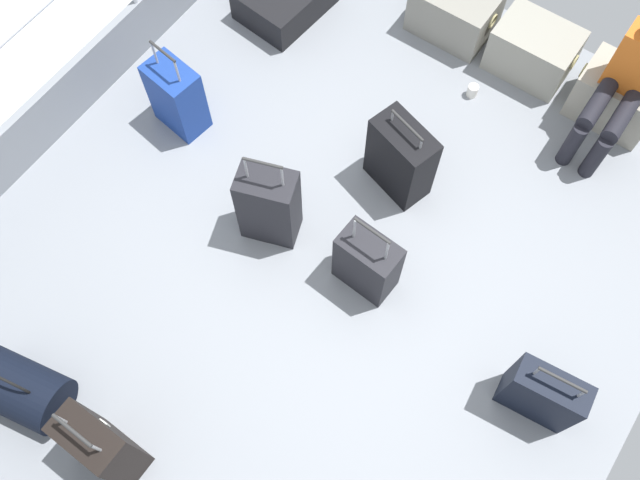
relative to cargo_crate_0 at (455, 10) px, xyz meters
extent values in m
cube|color=gray|center=(0.30, -2.18, -0.23)|extent=(4.40, 5.20, 0.06)
cube|color=gray|center=(-1.87, -2.18, 0.03)|extent=(0.06, 5.20, 0.45)
cylinder|color=silver|center=(-1.87, -2.18, 0.80)|extent=(0.04, 4.16, 0.04)
cube|color=gray|center=(0.00, 0.00, 0.00)|extent=(0.61, 0.45, 0.40)
torus|color=tan|center=(0.32, 0.00, 0.08)|extent=(0.02, 0.12, 0.12)
cube|color=gray|center=(0.68, 0.00, 0.00)|extent=(0.60, 0.42, 0.39)
torus|color=tan|center=(0.37, 0.00, 0.08)|extent=(0.02, 0.12, 0.12)
torus|color=tan|center=(0.99, 0.00, 0.08)|extent=(0.02, 0.12, 0.12)
cube|color=#9E9989|center=(1.38, -0.04, 0.01)|extent=(0.58, 0.41, 0.41)
torus|color=tan|center=(1.08, -0.04, 0.09)|extent=(0.02, 0.12, 0.12)
cube|color=orange|center=(1.38, -0.09, 0.45)|extent=(0.34, 0.20, 0.48)
cylinder|color=black|center=(1.47, -0.39, 0.25)|extent=(0.12, 0.40, 0.12)
cylinder|color=black|center=(1.47, -0.59, 0.01)|extent=(0.11, 0.11, 0.41)
cylinder|color=black|center=(1.29, -0.39, 0.25)|extent=(0.12, 0.40, 0.12)
cylinder|color=black|center=(1.29, -0.59, 0.01)|extent=(0.11, 0.11, 0.41)
cube|color=black|center=(-0.12, -2.23, 0.14)|extent=(0.43, 0.35, 0.67)
cylinder|color=#A5A8AD|center=(-0.22, -2.27, 0.57)|extent=(0.02, 0.02, 0.21)
cylinder|color=#A5A8AD|center=(-0.01, -2.20, 0.57)|extent=(0.02, 0.02, 0.21)
cylinder|color=#2D2D2D|center=(-0.12, -2.23, 0.68)|extent=(0.24, 0.10, 0.02)
cube|color=green|center=(-0.16, -2.12, 0.26)|extent=(0.05, 0.02, 0.08)
cube|color=navy|center=(-1.18, -1.90, 0.09)|extent=(0.40, 0.29, 0.57)
cylinder|color=#A5A8AD|center=(-1.29, -1.88, 0.48)|extent=(0.02, 0.02, 0.21)
cylinder|color=#A5A8AD|center=(-1.07, -1.91, 0.48)|extent=(0.02, 0.02, 0.21)
cylinder|color=#2D2D2D|center=(-1.18, -1.90, 0.58)|extent=(0.24, 0.05, 0.02)
cube|color=green|center=(-1.17, -1.77, 0.16)|extent=(0.05, 0.01, 0.08)
cube|color=black|center=(0.39, -1.43, 0.11)|extent=(0.50, 0.36, 0.61)
cylinder|color=#A5A8AD|center=(0.26, -1.39, 0.46)|extent=(0.02, 0.02, 0.09)
cylinder|color=#A5A8AD|center=(0.52, -1.47, 0.46)|extent=(0.02, 0.02, 0.09)
cylinder|color=#2D2D2D|center=(0.39, -1.43, 0.50)|extent=(0.28, 0.10, 0.02)
cube|color=silver|center=(0.43, -1.30, 0.17)|extent=(0.05, 0.02, 0.08)
cube|color=black|center=(0.62, -2.18, 0.07)|extent=(0.41, 0.25, 0.53)
cylinder|color=#A5A8AD|center=(0.50, -2.18, 0.44)|extent=(0.02, 0.02, 0.22)
cylinder|color=#A5A8AD|center=(0.73, -2.19, 0.44)|extent=(0.02, 0.02, 0.22)
cylinder|color=#2D2D2D|center=(0.62, -2.18, 0.55)|extent=(0.26, 0.04, 0.02)
cube|color=silver|center=(0.62, -2.07, 0.23)|extent=(0.05, 0.01, 0.08)
cube|color=black|center=(0.02, -3.98, 0.14)|extent=(0.40, 0.21, 0.69)
cylinder|color=#A5A8AD|center=(-0.10, -3.97, 0.57)|extent=(0.02, 0.02, 0.18)
cylinder|color=#A5A8AD|center=(0.14, -3.98, 0.57)|extent=(0.02, 0.02, 0.18)
cylinder|color=#2D2D2D|center=(0.02, -3.98, 0.66)|extent=(0.26, 0.02, 0.02)
cube|color=white|center=(0.02, -3.87, 0.35)|extent=(0.05, 0.01, 0.08)
cube|color=black|center=(1.92, -2.29, 0.06)|extent=(0.45, 0.23, 0.53)
cylinder|color=#A5A8AD|center=(1.79, -2.30, 0.38)|extent=(0.02, 0.02, 0.11)
cylinder|color=#A5A8AD|center=(2.04, -2.28, 0.38)|extent=(0.02, 0.02, 0.11)
cylinder|color=#2D2D2D|center=(1.92, -2.29, 0.44)|extent=(0.28, 0.05, 0.02)
cube|color=green|center=(1.91, -2.19, 0.20)|extent=(0.05, 0.01, 0.08)
cylinder|color=black|center=(-0.66, -4.02, -0.02)|extent=(0.61, 0.46, 0.36)
torus|color=black|center=(-0.66, -4.02, 0.17)|extent=(0.30, 0.07, 0.30)
cylinder|color=white|center=(0.46, -0.47, -0.15)|extent=(0.08, 0.08, 0.10)
camera|label=1|loc=(1.32, -3.72, 4.12)|focal=38.76mm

